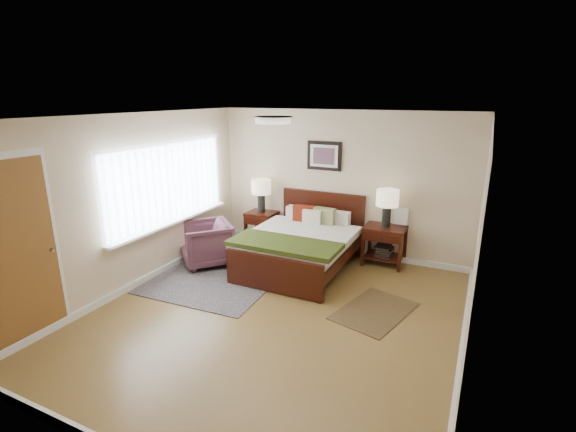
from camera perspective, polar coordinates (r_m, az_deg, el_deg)
The scene contains 18 objects.
floor at distance 5.55m, azimuth -1.78°, elevation -13.30°, with size 5.00×5.00×0.00m, color brown.
back_wall at distance 7.29m, azimuth 7.21°, elevation 4.38°, with size 4.50×0.04×2.50m, color beige.
front_wall at distance 3.22m, azimuth -23.41°, elevation -12.74°, with size 4.50×0.04×2.50m, color beige.
left_wall at distance 6.37m, azimuth -20.19°, elevation 1.77°, with size 0.04×5.00×2.50m, color beige.
right_wall at distance 4.53m, azimuth 24.37°, elevation -4.42°, with size 0.04×5.00×2.50m, color beige.
ceiling at distance 4.83m, azimuth -2.04°, elevation 13.46°, with size 4.50×5.00×0.02m, color white.
window at distance 6.80m, azimuth -15.80°, elevation 4.12°, with size 0.11×2.72×1.32m.
door at distance 5.39m, azimuth -33.09°, elevation -4.48°, with size 0.06×1.00×2.18m.
ceil_fixture at distance 4.83m, azimuth -2.04°, elevation 13.04°, with size 0.44×0.44×0.08m.
bed at distance 6.71m, azimuth 1.83°, elevation -3.23°, with size 1.65×1.99×1.07m.
wall_art at distance 7.28m, azimuth 4.96°, elevation 8.19°, with size 0.62×0.05×0.50m.
nightstand_left at distance 7.82m, azimuth -3.69°, elevation -0.36°, with size 0.53×0.47×0.63m.
nightstand_right at distance 7.07m, azimuth 13.05°, elevation -3.50°, with size 0.66×0.50×0.66m.
lamp_left at distance 7.69m, azimuth -3.68°, elevation 3.67°, with size 0.36×0.36×0.61m.
lamp_right at distance 6.88m, azimuth 13.44°, elevation 2.02°, with size 0.36×0.36×0.61m.
armchair at distance 7.06m, azimuth -11.08°, elevation -3.71°, with size 0.77×0.79×0.72m, color #5A323F.
rug_persian at distance 6.87m, azimuth -8.17°, elevation -7.32°, with size 1.81×2.55×0.01m, color #0E1546.
rug_navy at distance 5.72m, azimuth 11.76°, elevation -12.59°, with size 0.76×1.14×0.01m, color black.
Camera 1 is at (2.23, -4.28, 2.74)m, focal length 26.00 mm.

